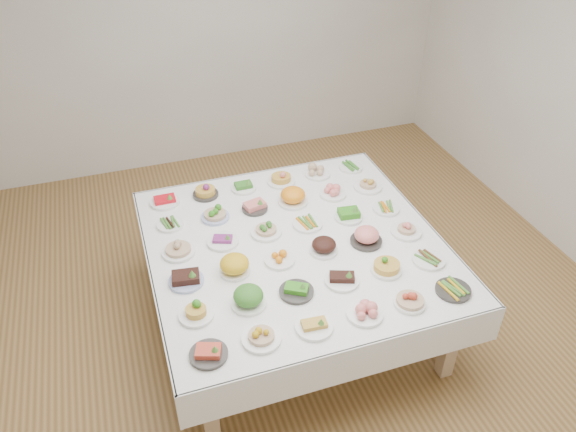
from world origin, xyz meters
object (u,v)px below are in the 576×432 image
object	(u,v)px
dish_0	(208,352)
dish_18	(178,246)
dish_35	(351,167)
display_table	(295,251)

from	to	relation	value
dish_0	dish_18	size ratio (longest dim) A/B	0.96
dish_0	dish_18	distance (m)	0.94
dish_0	dish_35	bearing A→B (deg)	45.52
dish_18	dish_35	world-z (taller)	dish_18
dish_0	dish_35	world-z (taller)	dish_0
display_table	dish_35	bearing A→B (deg)	45.65
dish_0	dish_18	bearing A→B (deg)	90.33
dish_0	dish_35	size ratio (longest dim) A/B	1.10
display_table	dish_0	distance (m)	1.12
display_table	dish_18	bearing A→B (deg)	169.41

